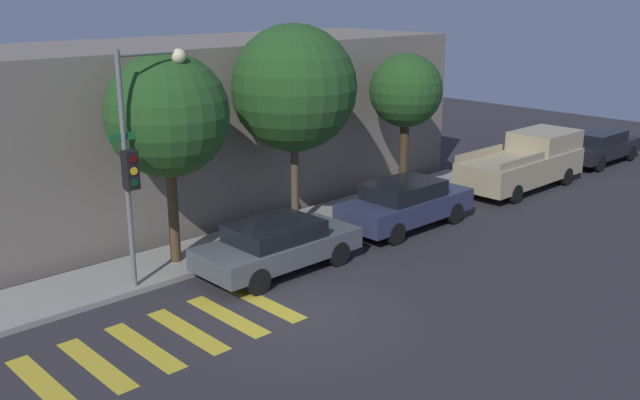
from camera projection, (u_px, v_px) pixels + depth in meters
The scene contains 12 objects.
ground_plane at pixel (292, 311), 16.11m from camera, with size 60.00×60.00×0.00m, color #2D2B30.
sidewalk at pixel (186, 259), 19.09m from camera, with size 26.00×2.20×0.14m, color gray.
building_row at pixel (99, 138), 21.49m from camera, with size 26.00×6.00×5.42m, color slate.
crosswalk at pixel (144, 347), 14.49m from camera, with size 6.70×2.60×0.00m.
traffic_light_pole at pixel (140, 142), 16.36m from camera, with size 2.10×0.56×5.74m.
sedan_near_corner at pixel (277, 244), 18.27m from camera, with size 4.36×1.88×1.32m.
sedan_middle at pixel (405, 203), 21.59m from camera, with size 4.50×1.82×1.47m.
pickup_truck at pixel (526, 162), 26.02m from camera, with size 5.61×2.00×1.96m.
sedan_far_end at pixel (598, 146), 29.82m from camera, with size 4.57×1.79×1.36m.
tree_near_corner at pixel (167, 115), 17.67m from camera, with size 3.13×3.13×5.57m.
tree_midblock at pixel (294, 88), 20.34m from camera, with size 3.64×3.64×6.12m.
tree_far_end at pixel (406, 92), 23.78m from camera, with size 2.47×2.47×5.01m.
Camera 1 is at (-9.67, -11.16, 6.95)m, focal length 40.00 mm.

